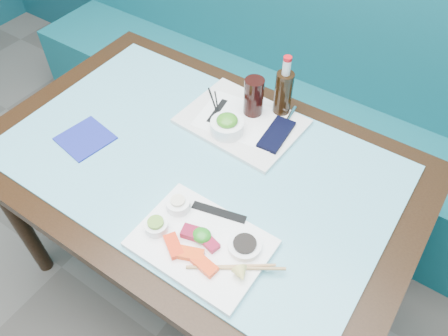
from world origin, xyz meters
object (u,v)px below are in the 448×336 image
Objects in this scene: sashimi_plate at (201,244)px; booth_bench at (303,107)px; cola_bottle_body at (283,95)px; blue_napkin at (85,138)px; cola_glass at (254,97)px; serving_tray at (242,122)px; seaweed_bowl at (227,127)px; dining_table at (198,178)px.

booth_bench is at bearing 100.65° from sashimi_plate.
cola_bottle_body is (0.11, -0.50, 0.47)m from booth_bench.
cola_glass is at bearing 45.94° from blue_napkin.
serving_tray is (-0.17, 0.47, -0.00)m from sashimi_plate.
booth_bench is at bearing 69.59° from blue_napkin.
serving_tray is 0.53m from blue_napkin.
booth_bench reaches higher than cola_glass.
serving_tray is 0.17m from cola_bottle_body.
blue_napkin is (-0.38, -0.28, -0.03)m from seaweed_bowl.
seaweed_bowl is 0.14m from cola_glass.
sashimi_plate is (0.20, -0.24, 0.10)m from dining_table.
cola_glass is at bearing 81.25° from seaweed_bowl.
cola_bottle_body is at bearing 56.46° from serving_tray.
cola_bottle_body reaches higher than sashimi_plate.
blue_napkin is (-0.40, -0.41, -0.08)m from cola_glass.
booth_bench reaches higher than blue_napkin.
cola_bottle_body is 0.68m from blue_napkin.
booth_bench reaches higher than cola_bottle_body.
cola_bottle_body is (0.08, 0.06, 0.00)m from cola_glass.
cola_glass reaches higher than serving_tray.
seaweed_bowl is 0.72× the size of blue_napkin.
sashimi_plate is at bearing -66.56° from serving_tray.
cola_bottle_body is (0.11, 0.34, 0.18)m from dining_table.
sashimi_plate is at bearing -81.90° from cola_bottle_body.
booth_bench is 0.73m from cola_glass.
serving_tray is at bearing -100.30° from cola_glass.
sashimi_plate is at bearing -11.34° from blue_napkin.
cola_glass is (0.01, 0.05, 0.08)m from serving_tray.
cola_bottle_body is (0.10, 0.19, 0.05)m from seaweed_bowl.
dining_table is 3.98× the size of sashimi_plate.
booth_bench is 0.81m from seaweed_bowl.
sashimi_plate is 0.57m from blue_napkin.
serving_tray is at bearing 110.40° from sashimi_plate.
serving_tray is at bearing -87.58° from booth_bench.
booth_bench is 1.17m from sashimi_plate.
booth_bench reaches higher than dining_table.
dining_table is at bearing -93.26° from serving_tray.
seaweed_bowl reaches higher than serving_tray.
sashimi_plate is at bearing -51.15° from dining_table.
blue_napkin is at bearing -110.41° from booth_bench.
cola_bottle_body is (-0.08, 0.58, 0.08)m from sashimi_plate.
dining_table is 0.20m from seaweed_bowl.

